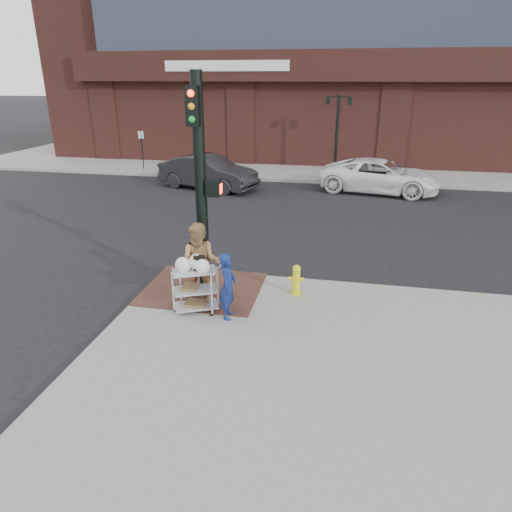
% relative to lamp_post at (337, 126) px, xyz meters
% --- Properties ---
extents(ground, '(220.00, 220.00, 0.00)m').
position_rel_lamp_post_xyz_m(ground, '(-2.00, -16.00, -2.62)').
color(ground, black).
rests_on(ground, ground).
extents(sidewalk_far, '(65.00, 36.00, 0.15)m').
position_rel_lamp_post_xyz_m(sidewalk_far, '(10.50, 16.00, -2.54)').
color(sidewalk_far, gray).
rests_on(sidewalk_far, ground).
extents(brick_curb_ramp, '(2.80, 2.40, 0.01)m').
position_rel_lamp_post_xyz_m(brick_curb_ramp, '(-2.60, -15.10, -2.46)').
color(brick_curb_ramp, '#4F2C25').
rests_on(brick_curb_ramp, sidewalk_near).
extents(lamp_post, '(1.32, 0.22, 4.00)m').
position_rel_lamp_post_xyz_m(lamp_post, '(0.00, 0.00, 0.00)').
color(lamp_post, black).
rests_on(lamp_post, sidewalk_far).
extents(parking_sign, '(0.05, 0.05, 2.20)m').
position_rel_lamp_post_xyz_m(parking_sign, '(-10.50, -1.00, -1.37)').
color(parking_sign, black).
rests_on(parking_sign, sidewalk_far).
extents(traffic_signal_pole, '(0.61, 0.51, 5.00)m').
position_rel_lamp_post_xyz_m(traffic_signal_pole, '(-2.48, -15.23, 0.21)').
color(traffic_signal_pole, black).
rests_on(traffic_signal_pole, sidewalk_near).
extents(woman_blue, '(0.37, 0.55, 1.47)m').
position_rel_lamp_post_xyz_m(woman_blue, '(-1.62, -16.33, -1.73)').
color(woman_blue, navy).
rests_on(woman_blue, sidewalk_near).
extents(pedestrian_tan, '(1.02, 0.85, 1.89)m').
position_rel_lamp_post_xyz_m(pedestrian_tan, '(-2.40, -15.74, -1.53)').
color(pedestrian_tan, '#A97E4F').
rests_on(pedestrian_tan, sidewalk_near).
extents(sedan_dark, '(5.09, 3.03, 1.58)m').
position_rel_lamp_post_xyz_m(sedan_dark, '(-5.79, -4.11, -1.83)').
color(sedan_dark, black).
rests_on(sedan_dark, ground).
extents(minivan_white, '(5.76, 3.43, 1.50)m').
position_rel_lamp_post_xyz_m(minivan_white, '(2.17, -3.24, -1.87)').
color(minivan_white, white).
rests_on(minivan_white, ground).
extents(utility_cart, '(1.06, 0.86, 1.30)m').
position_rel_lamp_post_xyz_m(utility_cart, '(-2.40, -16.18, -1.88)').
color(utility_cart, '#ABABB1').
rests_on(utility_cart, sidewalk_near).
extents(fire_hydrant, '(0.36, 0.25, 0.76)m').
position_rel_lamp_post_xyz_m(fire_hydrant, '(-0.32, -14.95, -2.08)').
color(fire_hydrant, yellow).
rests_on(fire_hydrant, sidewalk_near).
extents(newsbox_red, '(0.49, 0.44, 1.13)m').
position_rel_lamp_post_xyz_m(newsbox_red, '(-7.18, -0.72, -1.90)').
color(newsbox_red, '#A3121D').
rests_on(newsbox_red, sidewalk_far).
extents(newsbox_yellow, '(0.54, 0.51, 1.08)m').
position_rel_lamp_post_xyz_m(newsbox_yellow, '(-7.30, -0.48, -1.93)').
color(newsbox_yellow, yellow).
rests_on(newsbox_yellow, sidewalk_far).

